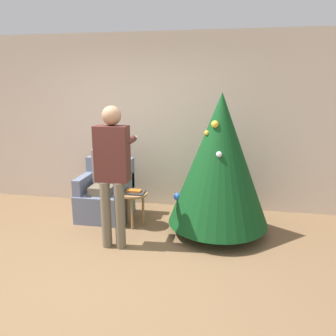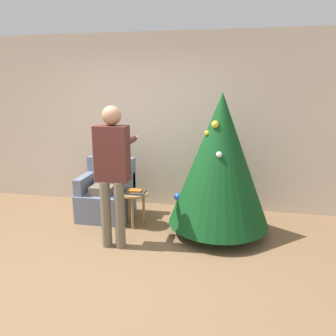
{
  "view_description": "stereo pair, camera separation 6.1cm",
  "coord_description": "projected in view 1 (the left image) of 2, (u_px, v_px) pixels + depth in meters",
  "views": [
    {
      "loc": [
        1.22,
        -2.84,
        1.94
      ],
      "look_at": [
        0.54,
        0.97,
        0.95
      ],
      "focal_mm": 35.0,
      "sensor_mm": 36.0,
      "label": 1
    },
    {
      "loc": [
        1.28,
        -2.82,
        1.94
      ],
      "look_at": [
        0.54,
        0.97,
        0.95
      ],
      "focal_mm": 35.0,
      "sensor_mm": 36.0,
      "label": 2
    }
  ],
  "objects": [
    {
      "name": "person_seated",
      "position": [
        105.0,
        174.0,
        4.77
      ],
      "size": [
        0.36,
        0.46,
        1.23
      ],
      "color": "#6B604C",
      "rests_on": "ground_plane"
    },
    {
      "name": "side_stool",
      "position": [
        134.0,
        199.0,
        4.54
      ],
      "size": [
        0.37,
        0.37,
        0.48
      ],
      "color": "#A37547",
      "rests_on": "ground_plane"
    },
    {
      "name": "book",
      "position": [
        134.0,
        191.0,
        4.52
      ],
      "size": [
        0.19,
        0.11,
        0.02
      ],
      "color": "orange",
      "rests_on": "laptop"
    },
    {
      "name": "laptop",
      "position": [
        134.0,
        192.0,
        4.52
      ],
      "size": [
        0.29,
        0.23,
        0.02
      ],
      "color": "#38383D",
      "rests_on": "side_stool"
    },
    {
      "name": "wall_back",
      "position": [
        149.0,
        122.0,
        5.19
      ],
      "size": [
        8.0,
        0.06,
        2.7
      ],
      "color": "beige",
      "rests_on": "ground_plane"
    },
    {
      "name": "person_standing",
      "position": [
        113.0,
        165.0,
        3.83
      ],
      "size": [
        0.41,
        0.57,
        1.7
      ],
      "color": "#6B604C",
      "rests_on": "ground_plane"
    },
    {
      "name": "ground_plane",
      "position": [
        101.0,
        277.0,
        3.39
      ],
      "size": [
        14.0,
        14.0,
        0.0
      ],
      "primitive_type": "plane",
      "color": "brown"
    },
    {
      "name": "armchair",
      "position": [
        106.0,
        197.0,
        4.88
      ],
      "size": [
        0.73,
        0.68,
        0.86
      ],
      "color": "slate",
      "rests_on": "ground_plane"
    },
    {
      "name": "christmas_tree",
      "position": [
        220.0,
        160.0,
        4.18
      ],
      "size": [
        1.31,
        1.31,
        1.85
      ],
      "color": "brown",
      "rests_on": "ground_plane"
    }
  ]
}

